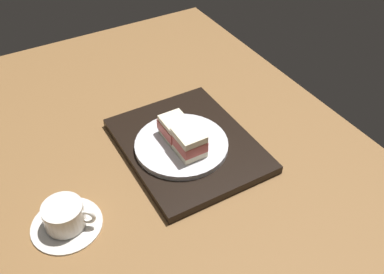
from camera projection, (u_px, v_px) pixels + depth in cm
name	position (u px, v px, depth cm)	size (l,w,h in cm)	color
ground_plane	(163.00, 165.00, 104.41)	(140.00, 100.00, 3.00)	brown
serving_tray	(188.00, 145.00, 106.10)	(37.08, 29.90, 2.19)	black
sandwich_plate	(182.00, 146.00, 103.18)	(22.64, 22.64, 1.40)	silver
sandwich_near	(189.00, 142.00, 98.58)	(7.30, 5.99, 6.06)	#EFE5C1
sandwich_far	(175.00, 128.00, 103.13)	(7.55, 6.32, 5.19)	#EFE5C1
coffee_cup	(65.00, 218.00, 87.41)	(14.80, 14.80, 6.03)	silver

